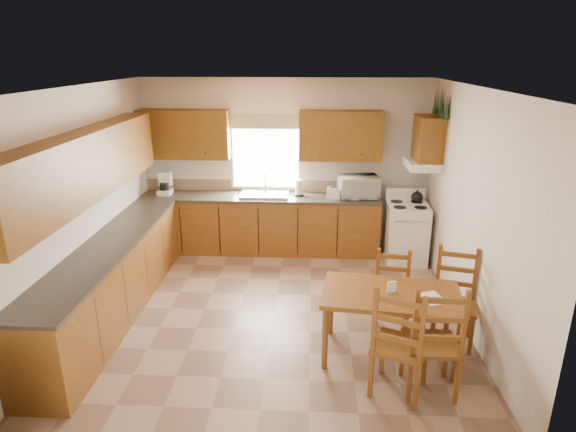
{
  "coord_description": "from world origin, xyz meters",
  "views": [
    {
      "loc": [
        0.43,
        -5.27,
        3.04
      ],
      "look_at": [
        0.15,
        0.3,
        1.15
      ],
      "focal_mm": 30.0,
      "sensor_mm": 36.0,
      "label": 1
    }
  ],
  "objects_px": {
    "chair_far_left": "(392,295)",
    "chair_far_right": "(455,300)",
    "dining_table": "(389,325)",
    "chair_near_left": "(432,337)",
    "stove": "(406,234)",
    "microwave": "(358,187)",
    "chair_near_right": "(401,339)"
  },
  "relations": [
    {
      "from": "dining_table",
      "to": "chair_far_left",
      "type": "height_order",
      "value": "chair_far_left"
    },
    {
      "from": "dining_table",
      "to": "chair_near_left",
      "type": "bearing_deg",
      "value": -53.38
    },
    {
      "from": "chair_near_left",
      "to": "chair_far_left",
      "type": "relative_size",
      "value": 1.2
    },
    {
      "from": "chair_near_right",
      "to": "chair_far_left",
      "type": "height_order",
      "value": "chair_near_right"
    },
    {
      "from": "microwave",
      "to": "chair_near_left",
      "type": "relative_size",
      "value": 0.49
    },
    {
      "from": "chair_far_right",
      "to": "stove",
      "type": "bearing_deg",
      "value": 106.82
    },
    {
      "from": "stove",
      "to": "microwave",
      "type": "xyz_separation_m",
      "value": [
        -0.72,
        0.31,
        0.64
      ]
    },
    {
      "from": "chair_far_right",
      "to": "chair_near_left",
      "type": "bearing_deg",
      "value": -104.37
    },
    {
      "from": "chair_near_right",
      "to": "chair_far_left",
      "type": "relative_size",
      "value": 1.18
    },
    {
      "from": "microwave",
      "to": "dining_table",
      "type": "xyz_separation_m",
      "value": [
        0.1,
        -2.81,
        -0.72
      ]
    },
    {
      "from": "stove",
      "to": "chair_near_left",
      "type": "height_order",
      "value": "chair_near_left"
    },
    {
      "from": "stove",
      "to": "chair_far_right",
      "type": "distance_m",
      "value": 2.23
    },
    {
      "from": "dining_table",
      "to": "chair_near_left",
      "type": "relative_size",
      "value": 1.21
    },
    {
      "from": "stove",
      "to": "dining_table",
      "type": "bearing_deg",
      "value": -102.8
    },
    {
      "from": "chair_near_left",
      "to": "chair_near_right",
      "type": "xyz_separation_m",
      "value": [
        -0.28,
        -0.04,
        -0.01
      ]
    },
    {
      "from": "microwave",
      "to": "chair_near_left",
      "type": "distance_m",
      "value": 3.4
    },
    {
      "from": "dining_table",
      "to": "chair_near_right",
      "type": "distance_m",
      "value": 0.6
    },
    {
      "from": "chair_near_right",
      "to": "microwave",
      "type": "bearing_deg",
      "value": -64.99
    },
    {
      "from": "microwave",
      "to": "chair_far_left",
      "type": "bearing_deg",
      "value": -93.88
    },
    {
      "from": "chair_far_left",
      "to": "chair_near_right",
      "type": "bearing_deg",
      "value": -86.89
    },
    {
      "from": "stove",
      "to": "chair_far_right",
      "type": "relative_size",
      "value": 0.84
    },
    {
      "from": "chair_far_left",
      "to": "chair_far_right",
      "type": "distance_m",
      "value": 0.66
    },
    {
      "from": "dining_table",
      "to": "chair_far_left",
      "type": "bearing_deg",
      "value": 85.55
    },
    {
      "from": "stove",
      "to": "dining_table",
      "type": "relative_size",
      "value": 0.64
    },
    {
      "from": "chair_far_left",
      "to": "chair_far_right",
      "type": "height_order",
      "value": "chair_far_right"
    },
    {
      "from": "chair_near_left",
      "to": "chair_far_right",
      "type": "bearing_deg",
      "value": -117.74
    },
    {
      "from": "stove",
      "to": "microwave",
      "type": "bearing_deg",
      "value": 157.65
    },
    {
      "from": "dining_table",
      "to": "chair_near_right",
      "type": "height_order",
      "value": "chair_near_right"
    },
    {
      "from": "stove",
      "to": "dining_table",
      "type": "xyz_separation_m",
      "value": [
        -0.62,
        -2.5,
        -0.07
      ]
    },
    {
      "from": "dining_table",
      "to": "chair_far_left",
      "type": "xyz_separation_m",
      "value": [
        0.09,
        0.45,
        0.11
      ]
    },
    {
      "from": "stove",
      "to": "chair_near_right",
      "type": "bearing_deg",
      "value": -100.07
    },
    {
      "from": "stove",
      "to": "chair_near_left",
      "type": "relative_size",
      "value": 0.78
    }
  ]
}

